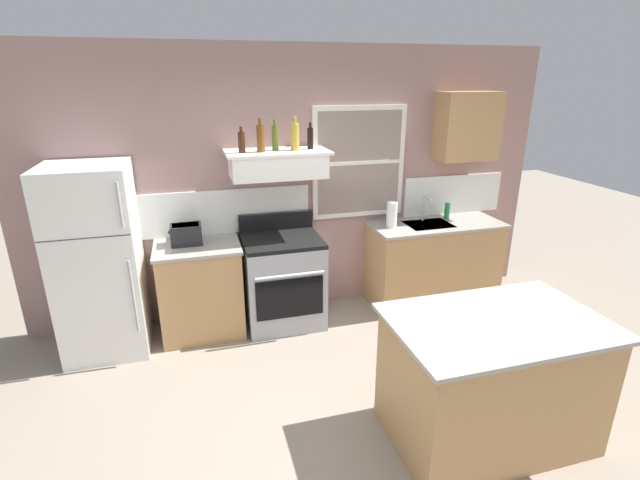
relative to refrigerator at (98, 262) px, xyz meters
The scene contains 18 objects.
ground_plane 2.78m from the refrigerator, 44.08° to the right, with size 16.00×16.00×0.00m, color gray.
back_wall 2.03m from the refrigerator, 11.29° to the left, with size 5.40×0.11×2.70m.
refrigerator is the anchor object (origin of this frame).
counter_left_of_stove 0.94m from the refrigerator, ahead, with size 0.79×0.63×0.91m.
toaster 0.79m from the refrigerator, ahead, with size 0.30×0.20×0.19m.
stove_range 1.70m from the refrigerator, ahead, with size 0.76×0.69×1.09m.
range_hood_shelf 1.82m from the refrigerator, ahead, with size 0.96×0.52×0.24m.
bottle_brown_stout 1.65m from the refrigerator, ahead, with size 0.06×0.06×0.23m.
bottle_amber_wine 1.81m from the refrigerator, ahead, with size 0.07×0.07×0.30m.
bottle_olive_oil_square 1.93m from the refrigerator, ahead, with size 0.06×0.06×0.28m.
bottle_champagne_gold_foil 2.08m from the refrigerator, ahead, with size 0.08×0.08×0.31m.
bottle_balsamic_dark 2.21m from the refrigerator, ahead, with size 0.06×0.06×0.25m.
counter_right_with_sink 3.37m from the refrigerator, ahead, with size 1.43×0.63×0.91m.
sink_faucet 3.26m from the refrigerator, ahead, with size 0.03×0.17×0.28m.
paper_towel_roll 2.83m from the refrigerator, ahead, with size 0.11×0.11×0.27m, color white.
dish_soap_bottle 3.54m from the refrigerator, ahead, with size 0.06×0.06×0.18m, color #268C3F.
kitchen_island 3.33m from the refrigerator, 35.79° to the right, with size 1.40×0.90×0.91m.
upper_cabinet_right 3.85m from the refrigerator, ahead, with size 0.64×0.32×0.70m.
Camera 1 is at (-1.05, -2.31, 2.40)m, focal length 25.91 mm.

